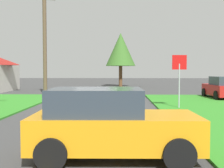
{
  "coord_description": "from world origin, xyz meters",
  "views": [
    {
      "loc": [
        1.48,
        -16.61,
        2.03
      ],
      "look_at": [
        0.8,
        4.65,
        1.01
      ],
      "focal_mm": 44.54,
      "sensor_mm": 36.0,
      "label": 1
    }
  ],
  "objects_px": {
    "stop_sign": "(179,71)",
    "car_on_crossroad": "(222,88)",
    "utility_pole_mid": "(45,42)",
    "car_behind_on_main_road": "(110,124)",
    "oak_tree_left": "(121,50)"
  },
  "relations": [
    {
      "from": "car_behind_on_main_road",
      "to": "car_on_crossroad",
      "type": "xyz_separation_m",
      "value": [
        7.55,
        13.76,
        0.0
      ]
    },
    {
      "from": "car_behind_on_main_road",
      "to": "oak_tree_left",
      "type": "distance_m",
      "value": 29.7
    },
    {
      "from": "car_on_crossroad",
      "to": "car_behind_on_main_road",
      "type": "bearing_deg",
      "value": 150.5
    },
    {
      "from": "stop_sign",
      "to": "oak_tree_left",
      "type": "distance_m",
      "value": 21.49
    },
    {
      "from": "car_behind_on_main_road",
      "to": "utility_pole_mid",
      "type": "distance_m",
      "value": 17.79
    },
    {
      "from": "stop_sign",
      "to": "oak_tree_left",
      "type": "height_order",
      "value": "oak_tree_left"
    },
    {
      "from": "utility_pole_mid",
      "to": "oak_tree_left",
      "type": "xyz_separation_m",
      "value": [
        6.22,
        13.07,
        0.33
      ]
    },
    {
      "from": "car_behind_on_main_road",
      "to": "car_on_crossroad",
      "type": "height_order",
      "value": "same"
    },
    {
      "from": "car_on_crossroad",
      "to": "utility_pole_mid",
      "type": "distance_m",
      "value": 14.25
    },
    {
      "from": "stop_sign",
      "to": "car_on_crossroad",
      "type": "xyz_separation_m",
      "value": [
        4.22,
        5.41,
        -1.21
      ]
    },
    {
      "from": "car_behind_on_main_road",
      "to": "oak_tree_left",
      "type": "bearing_deg",
      "value": 88.33
    },
    {
      "from": "car_behind_on_main_road",
      "to": "oak_tree_left",
      "type": "xyz_separation_m",
      "value": [
        0.22,
        29.44,
        3.93
      ]
    },
    {
      "from": "utility_pole_mid",
      "to": "oak_tree_left",
      "type": "distance_m",
      "value": 14.48
    },
    {
      "from": "car_on_crossroad",
      "to": "utility_pole_mid",
      "type": "xyz_separation_m",
      "value": [
        -13.55,
        2.6,
        3.59
      ]
    },
    {
      "from": "utility_pole_mid",
      "to": "car_on_crossroad",
      "type": "bearing_deg",
      "value": -10.88
    }
  ]
}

